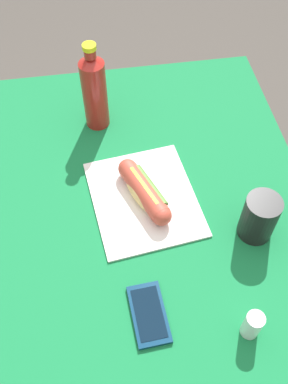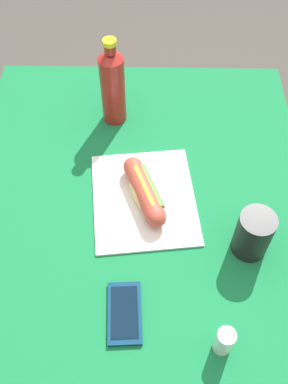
{
  "view_description": "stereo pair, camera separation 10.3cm",
  "coord_description": "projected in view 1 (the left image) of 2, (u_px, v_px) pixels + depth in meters",
  "views": [
    {
      "loc": [
        0.56,
        -0.07,
        1.65
      ],
      "look_at": [
        -0.04,
        0.02,
        0.81
      ],
      "focal_mm": 40.81,
      "sensor_mm": 36.0,
      "label": 1
    },
    {
      "loc": [
        0.56,
        0.03,
        1.65
      ],
      "look_at": [
        -0.04,
        0.02,
        0.81
      ],
      "focal_mm": 40.81,
      "sensor_mm": 36.0,
      "label": 2
    }
  ],
  "objects": [
    {
      "name": "drinking_cup",
      "position": [
        259.0,
        217.0,
        0.95
      ],
      "size": [
        0.08,
        0.08,
        0.12
      ],
      "primitive_type": "cylinder",
      "color": "black",
      "rests_on": "dining_table"
    },
    {
      "name": "dining_table",
      "position": [
        139.0,
        245.0,
        1.16
      ],
      "size": [
        1.07,
        0.84,
        0.78
      ],
      "color": "brown",
      "rests_on": "ground"
    },
    {
      "name": "cell_phone",
      "position": [
        149.0,
        314.0,
        0.88
      ],
      "size": [
        0.13,
        0.08,
        0.01
      ],
      "color": "#0A2D4C",
      "rests_on": "dining_table"
    },
    {
      "name": "soda_bottle",
      "position": [
        94.0,
        91.0,
        1.12
      ],
      "size": [
        0.06,
        0.06,
        0.25
      ],
      "color": "maroon",
      "rests_on": "dining_table"
    },
    {
      "name": "paper_wrapper",
      "position": [
        144.0,
        199.0,
        1.05
      ],
      "size": [
        0.31,
        0.28,
        0.01
      ],
      "primitive_type": "cube",
      "rotation": [
        0.0,
        0.0,
        0.12
      ],
      "color": "silver",
      "rests_on": "dining_table"
    },
    {
      "name": "salt_shaker",
      "position": [
        252.0,
        325.0,
        0.84
      ],
      "size": [
        0.04,
        0.04,
        0.07
      ],
      "primitive_type": "cylinder",
      "color": "silver",
      "rests_on": "dining_table"
    },
    {
      "name": "ground_plane",
      "position": [
        141.0,
        324.0,
        1.67
      ],
      "size": [
        6.0,
        6.0,
        0.0
      ],
      "primitive_type": "plane",
      "color": "#47423D",
      "rests_on": "ground"
    },
    {
      "name": "hot_dog",
      "position": [
        144.0,
        191.0,
        1.03
      ],
      "size": [
        0.19,
        0.11,
        0.05
      ],
      "color": "#DBB26B",
      "rests_on": "paper_wrapper"
    }
  ]
}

